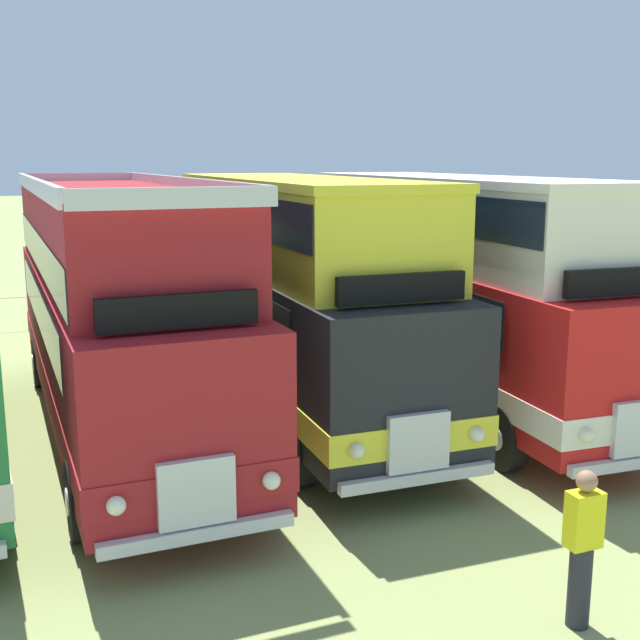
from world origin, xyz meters
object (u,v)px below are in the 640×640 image
object	(u,v)px
marshal_person	(582,548)
bus_eighth_in_row	(297,286)
bus_seventh_in_row	(115,302)
bus_ninth_in_row	(456,278)

from	to	relation	value
marshal_person	bus_eighth_in_row	bearing A→B (deg)	92.09
bus_seventh_in_row	bus_ninth_in_row	distance (m)	6.72
bus_seventh_in_row	bus_ninth_in_row	size ratio (longest dim) A/B	1.04
bus_seventh_in_row	bus_eighth_in_row	xyz separation A→B (m)	(3.35, -0.12, 0.10)
bus_ninth_in_row	marshal_person	size ratio (longest dim) A/B	6.32
bus_seventh_in_row	bus_ninth_in_row	xyz separation A→B (m)	(6.71, -0.31, 0.11)
bus_seventh_in_row	bus_eighth_in_row	world-z (taller)	bus_seventh_in_row
bus_eighth_in_row	marshal_person	world-z (taller)	bus_eighth_in_row
bus_eighth_in_row	marshal_person	bearing A→B (deg)	-87.91
bus_seventh_in_row	bus_eighth_in_row	bearing A→B (deg)	-2.02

